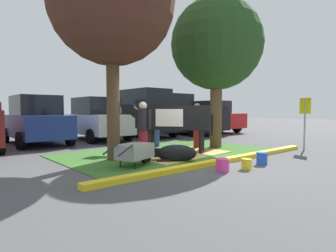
{
  "coord_description": "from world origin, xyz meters",
  "views": [
    {
      "loc": [
        -5.48,
        -5.45,
        1.43
      ],
      "look_at": [
        0.52,
        1.54,
        0.9
      ],
      "focal_mm": 29.92,
      "sensor_mm": 36.0,
      "label": 1
    }
  ],
  "objects_px": {
    "bucket_blue": "(262,158)",
    "calf_lying": "(175,153)",
    "person_handler": "(143,128)",
    "sedan_blue": "(36,121)",
    "pickup_truck_black": "(183,115)",
    "person_visitor_near": "(197,124)",
    "parking_sign": "(305,113)",
    "bucket_yellow": "(246,164)",
    "person_visitor_far": "(156,126)",
    "bucket_pink": "(223,165)",
    "cow_holstein": "(173,118)",
    "sedan_silver": "(96,119)",
    "suv_black": "(142,113)",
    "sedan_red": "(211,117)",
    "shade_tree_left": "(112,2)",
    "wheelbarrow": "(135,151)",
    "shade_tree_right": "(217,45)"
  },
  "relations": [
    {
      "from": "shade_tree_right",
      "to": "calf_lying",
      "type": "relative_size",
      "value": 4.73
    },
    {
      "from": "bucket_pink",
      "to": "sedan_red",
      "type": "xyz_separation_m",
      "value": [
        8.91,
        8.04,
        0.83
      ]
    },
    {
      "from": "person_visitor_far",
      "to": "bucket_pink",
      "type": "xyz_separation_m",
      "value": [
        -1.52,
        -4.42,
        -0.67
      ]
    },
    {
      "from": "calf_lying",
      "to": "sedan_red",
      "type": "relative_size",
      "value": 0.27
    },
    {
      "from": "cow_holstein",
      "to": "sedan_red",
      "type": "relative_size",
      "value": 0.61
    },
    {
      "from": "sedan_silver",
      "to": "suv_black",
      "type": "bearing_deg",
      "value": 0.06
    },
    {
      "from": "sedan_silver",
      "to": "pickup_truck_black",
      "type": "distance_m",
      "value": 5.54
    },
    {
      "from": "parking_sign",
      "to": "bucket_yellow",
      "type": "distance_m",
      "value": 4.6
    },
    {
      "from": "wheelbarrow",
      "to": "bucket_yellow",
      "type": "xyz_separation_m",
      "value": [
        1.86,
        -1.99,
        -0.25
      ]
    },
    {
      "from": "calf_lying",
      "to": "parking_sign",
      "type": "bearing_deg",
      "value": -13.91
    },
    {
      "from": "person_visitor_near",
      "to": "bucket_blue",
      "type": "distance_m",
      "value": 3.48
    },
    {
      "from": "bucket_blue",
      "to": "calf_lying",
      "type": "bearing_deg",
      "value": 130.72
    },
    {
      "from": "suv_black",
      "to": "pickup_truck_black",
      "type": "xyz_separation_m",
      "value": [
        2.83,
        -0.24,
        -0.16
      ]
    },
    {
      "from": "person_visitor_far",
      "to": "sedan_red",
      "type": "height_order",
      "value": "sedan_red"
    },
    {
      "from": "shade_tree_right",
      "to": "pickup_truck_black",
      "type": "bearing_deg",
      "value": 57.63
    },
    {
      "from": "shade_tree_right",
      "to": "sedan_blue",
      "type": "bearing_deg",
      "value": 130.54
    },
    {
      "from": "bucket_pink",
      "to": "sedan_red",
      "type": "height_order",
      "value": "sedan_red"
    },
    {
      "from": "shade_tree_right",
      "to": "shade_tree_left",
      "type": "bearing_deg",
      "value": 177.94
    },
    {
      "from": "bucket_yellow",
      "to": "sedan_red",
      "type": "bearing_deg",
      "value": 44.96
    },
    {
      "from": "shade_tree_left",
      "to": "bucket_blue",
      "type": "relative_size",
      "value": 19.04
    },
    {
      "from": "wheelbarrow",
      "to": "person_handler",
      "type": "bearing_deg",
      "value": 43.99
    },
    {
      "from": "sedan_blue",
      "to": "suv_black",
      "type": "distance_m",
      "value": 5.42
    },
    {
      "from": "person_visitor_near",
      "to": "bucket_blue",
      "type": "height_order",
      "value": "person_visitor_near"
    },
    {
      "from": "wheelbarrow",
      "to": "sedan_silver",
      "type": "height_order",
      "value": "sedan_silver"
    },
    {
      "from": "shade_tree_left",
      "to": "sedan_silver",
      "type": "relative_size",
      "value": 1.39
    },
    {
      "from": "shade_tree_right",
      "to": "bucket_pink",
      "type": "xyz_separation_m",
      "value": [
        -3.09,
        -2.77,
        -3.69
      ]
    },
    {
      "from": "bucket_yellow",
      "to": "bucket_pink",
      "type": "bearing_deg",
      "value": 162.27
    },
    {
      "from": "calf_lying",
      "to": "person_visitor_far",
      "type": "relative_size",
      "value": 0.76
    },
    {
      "from": "bucket_pink",
      "to": "suv_black",
      "type": "xyz_separation_m",
      "value": [
        3.68,
        8.4,
        1.11
      ]
    },
    {
      "from": "wheelbarrow",
      "to": "cow_holstein",
      "type": "bearing_deg",
      "value": 26.93
    },
    {
      "from": "sedan_blue",
      "to": "bucket_blue",
      "type": "bearing_deg",
      "value": -69.47
    },
    {
      "from": "shade_tree_left",
      "to": "suv_black",
      "type": "bearing_deg",
      "value": 48.4
    },
    {
      "from": "calf_lying",
      "to": "person_visitor_near",
      "type": "relative_size",
      "value": 0.7
    },
    {
      "from": "shade_tree_left",
      "to": "person_handler",
      "type": "bearing_deg",
      "value": -28.89
    },
    {
      "from": "sedan_blue",
      "to": "suv_black",
      "type": "relative_size",
      "value": 0.96
    },
    {
      "from": "wheelbarrow",
      "to": "bucket_pink",
      "type": "bearing_deg",
      "value": -55.76
    },
    {
      "from": "person_visitor_near",
      "to": "person_visitor_far",
      "type": "xyz_separation_m",
      "value": [
        -0.93,
        1.29,
        -0.08
      ]
    },
    {
      "from": "sedan_silver",
      "to": "suv_black",
      "type": "distance_m",
      "value": 2.72
    },
    {
      "from": "person_handler",
      "to": "sedan_blue",
      "type": "bearing_deg",
      "value": 102.26
    },
    {
      "from": "sedan_silver",
      "to": "suv_black",
      "type": "relative_size",
      "value": 0.96
    },
    {
      "from": "wheelbarrow",
      "to": "parking_sign",
      "type": "relative_size",
      "value": 0.86
    },
    {
      "from": "cow_holstein",
      "to": "sedan_silver",
      "type": "relative_size",
      "value": 0.61
    },
    {
      "from": "sedan_red",
      "to": "person_handler",
      "type": "bearing_deg",
      "value": -149.47
    },
    {
      "from": "sedan_blue",
      "to": "pickup_truck_black",
      "type": "height_order",
      "value": "pickup_truck_black"
    },
    {
      "from": "cow_holstein",
      "to": "person_handler",
      "type": "distance_m",
      "value": 1.59
    },
    {
      "from": "sedan_blue",
      "to": "person_visitor_far",
      "type": "bearing_deg",
      "value": -50.84
    },
    {
      "from": "person_visitor_far",
      "to": "sedan_silver",
      "type": "bearing_deg",
      "value": 97.73
    },
    {
      "from": "sedan_red",
      "to": "person_visitor_near",
      "type": "bearing_deg",
      "value": -142.76
    },
    {
      "from": "cow_holstein",
      "to": "sedan_blue",
      "type": "xyz_separation_m",
      "value": [
        -2.79,
        5.46,
        -0.18
      ]
    },
    {
      "from": "cow_holstein",
      "to": "person_handler",
      "type": "height_order",
      "value": "person_handler"
    }
  ]
}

